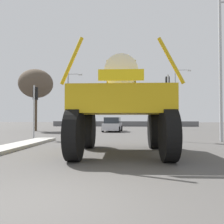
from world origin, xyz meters
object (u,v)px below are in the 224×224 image
at_px(sedan_ahead, 113,125).
at_px(traffic_signal_near_left, 35,100).
at_px(streetlight_near_right, 223,62).
at_px(bare_tree_left, 36,84).
at_px(streetlight_far_left, 69,98).
at_px(oversize_sprayer, 121,105).
at_px(streetlight_far_right, 177,95).
at_px(traffic_signal_near_right, 168,93).

bearing_deg(sedan_ahead, traffic_signal_near_left, 157.39).
height_order(streetlight_near_right, bare_tree_left, streetlight_near_right).
bearing_deg(sedan_ahead, streetlight_far_left, 59.96).
height_order(oversize_sprayer, streetlight_near_right, streetlight_near_right).
bearing_deg(streetlight_far_right, sedan_ahead, -140.72).
xyz_separation_m(oversize_sprayer, bare_tree_left, (-10.36, 15.40, 3.35)).
bearing_deg(streetlight_far_left, traffic_signal_near_left, -83.96).
distance_m(sedan_ahead, streetlight_far_left, 7.61).
bearing_deg(streetlight_far_right, streetlight_near_right, -91.30).
bearing_deg(streetlight_near_right, sedan_ahead, 127.28).
height_order(traffic_signal_near_right, streetlight_near_right, streetlight_near_right).
bearing_deg(sedan_ahead, streetlight_near_right, -140.71).
bearing_deg(streetlight_far_right, oversize_sprayer, -106.32).
height_order(streetlight_far_left, bare_tree_left, streetlight_far_left).
bearing_deg(traffic_signal_near_left, oversize_sprayer, -42.36).
distance_m(oversize_sprayer, streetlight_far_right, 22.76).
relative_size(streetlight_near_right, bare_tree_left, 1.25).
height_order(sedan_ahead, traffic_signal_near_left, traffic_signal_near_left).
xyz_separation_m(streetlight_far_left, streetlight_far_right, (13.82, 2.92, 0.48)).
relative_size(streetlight_near_right, streetlight_far_right, 1.08).
bearing_deg(traffic_signal_near_left, sedan_ahead, 65.38).
xyz_separation_m(oversize_sprayer, streetlight_near_right, (5.98, 5.10, 2.91)).
xyz_separation_m(sedan_ahead, bare_tree_left, (-8.70, 0.26, 4.58)).
relative_size(traffic_signal_near_right, bare_tree_left, 0.60).
height_order(sedan_ahead, streetlight_near_right, streetlight_near_right).
bearing_deg(streetlight_far_left, bare_tree_left, -130.64).
height_order(traffic_signal_near_left, traffic_signal_near_right, traffic_signal_near_right).
height_order(oversize_sprayer, traffic_signal_near_left, oversize_sprayer).
height_order(oversize_sprayer, streetlight_far_left, streetlight_far_left).
distance_m(sedan_ahead, bare_tree_left, 9.84).
xyz_separation_m(oversize_sprayer, streetlight_far_left, (-7.47, 18.78, 2.08)).
xyz_separation_m(oversize_sprayer, traffic_signal_near_right, (2.70, 5.52, 1.10)).
distance_m(traffic_signal_near_left, traffic_signal_near_right, 8.78).
xyz_separation_m(traffic_signal_near_right, streetlight_far_left, (-10.17, 13.25, 0.97)).
bearing_deg(traffic_signal_near_right, sedan_ahead, 114.41).
distance_m(traffic_signal_near_left, streetlight_near_right, 12.26).
bearing_deg(bare_tree_left, traffic_signal_near_left, -66.49).
bearing_deg(traffic_signal_near_right, oversize_sprayer, -116.06).
height_order(traffic_signal_near_right, bare_tree_left, bare_tree_left).
height_order(traffic_signal_near_left, bare_tree_left, bare_tree_left).
relative_size(oversize_sprayer, traffic_signal_near_right, 1.27).
distance_m(traffic_signal_near_right, bare_tree_left, 16.53).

